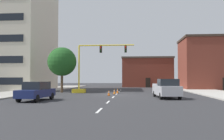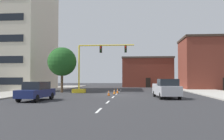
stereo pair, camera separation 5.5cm
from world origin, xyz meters
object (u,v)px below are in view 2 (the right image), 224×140
at_px(traffic_cone_roadside_a, 117,91).
at_px(traffic_cone_roadside_b, 114,92).
at_px(pickup_truck_silver, 166,89).
at_px(sedan_navy_near_left, 36,91).
at_px(traffic_signal_gantry, 87,77).
at_px(tree_left_near, 62,62).
at_px(traffic_cone_roadside_c, 109,93).

distance_m(traffic_cone_roadside_a, traffic_cone_roadside_b, 1.75).
height_order(pickup_truck_silver, sedan_navy_near_left, pickup_truck_silver).
xyz_separation_m(sedan_navy_near_left, traffic_cone_roadside_b, (6.43, 9.64, -0.55)).
bearing_deg(sedan_navy_near_left, traffic_signal_gantry, 79.72).
bearing_deg(traffic_cone_roadside_a, tree_left_near, 168.44).
distance_m(traffic_signal_gantry, traffic_cone_roadside_b, 5.36).
height_order(traffic_signal_gantry, pickup_truck_silver, traffic_signal_gantry).
relative_size(traffic_signal_gantry, tree_left_near, 1.32).
bearing_deg(sedan_navy_near_left, traffic_cone_roadside_b, 56.31).
xyz_separation_m(pickup_truck_silver, traffic_cone_roadside_b, (-5.83, 5.63, -0.64)).
bearing_deg(traffic_cone_roadside_c, tree_left_near, 140.40).
xyz_separation_m(tree_left_near, sedan_navy_near_left, (1.52, -13.05, -3.61)).
bearing_deg(traffic_cone_roadside_b, traffic_signal_gantry, 146.45).
relative_size(traffic_signal_gantry, pickup_truck_silver, 1.58).
bearing_deg(traffic_cone_roadside_a, traffic_signal_gantry, 166.81).
height_order(sedan_navy_near_left, traffic_cone_roadside_c, sedan_navy_near_left).
relative_size(traffic_signal_gantry, traffic_cone_roadside_c, 12.94).
bearing_deg(traffic_cone_roadside_b, sedan_navy_near_left, -123.69).
bearing_deg(traffic_signal_gantry, sedan_navy_near_left, -100.28).
xyz_separation_m(traffic_cone_roadside_b, traffic_cone_roadside_c, (-0.44, -2.80, -0.00)).
relative_size(tree_left_near, traffic_cone_roadside_b, 9.70).
xyz_separation_m(traffic_signal_gantry, pickup_truck_silver, (10.01, -8.40, -1.25)).
bearing_deg(traffic_cone_roadside_a, sedan_navy_near_left, -120.62).
relative_size(pickup_truck_silver, traffic_cone_roadside_c, 8.20).
height_order(pickup_truck_silver, traffic_cone_roadside_c, pickup_truck_silver).
height_order(traffic_signal_gantry, traffic_cone_roadside_a, traffic_signal_gantry).
height_order(tree_left_near, traffic_cone_roadside_b, tree_left_near).
xyz_separation_m(tree_left_near, traffic_cone_roadside_c, (7.50, -6.21, -4.16)).
bearing_deg(traffic_cone_roadside_c, traffic_signal_gantry, 123.82).
xyz_separation_m(traffic_signal_gantry, traffic_cone_roadside_b, (4.18, -2.77, -1.89)).
relative_size(pickup_truck_silver, traffic_cone_roadside_b, 8.12).
xyz_separation_m(sedan_navy_near_left, traffic_cone_roadside_a, (6.73, 11.36, -0.56)).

